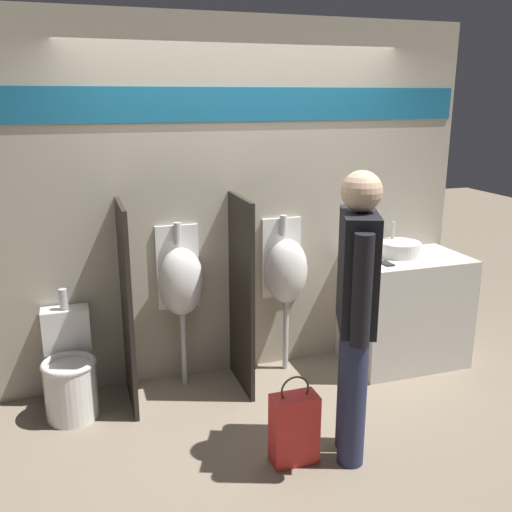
% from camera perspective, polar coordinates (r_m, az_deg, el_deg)
% --- Properties ---
extents(ground_plane, '(16.00, 16.00, 0.00)m').
position_cam_1_polar(ground_plane, '(4.28, 0.74, -14.27)').
color(ground_plane, gray).
extents(display_wall, '(3.66, 0.07, 2.70)m').
position_cam_1_polar(display_wall, '(4.35, -1.78, 5.42)').
color(display_wall, '#B2A893').
rests_on(display_wall, ground_plane).
extents(sink_counter, '(0.93, 0.61, 0.90)m').
position_cam_1_polar(sink_counter, '(4.84, 14.67, -5.23)').
color(sink_counter, silver).
rests_on(sink_counter, ground_plane).
extents(sink_basin, '(0.33, 0.33, 0.25)m').
position_cam_1_polar(sink_basin, '(4.71, 14.18, 0.72)').
color(sink_basin, white).
rests_on(sink_basin, sink_counter).
extents(cell_phone, '(0.07, 0.14, 0.01)m').
position_cam_1_polar(cell_phone, '(4.46, 12.90, -0.73)').
color(cell_phone, '#232328').
rests_on(cell_phone, sink_counter).
extents(divider_near_counter, '(0.03, 0.56, 1.46)m').
position_cam_1_polar(divider_near_counter, '(4.06, -12.79, -5.03)').
color(divider_near_counter, '#28231E').
rests_on(divider_near_counter, ground_plane).
extents(divider_mid, '(0.03, 0.56, 1.46)m').
position_cam_1_polar(divider_mid, '(4.20, -1.48, -3.90)').
color(divider_mid, '#28231E').
rests_on(divider_mid, ground_plane).
extents(urinal_near_counter, '(0.34, 0.26, 1.25)m').
position_cam_1_polar(urinal_near_counter, '(4.23, -7.51, -2.53)').
color(urinal_near_counter, silver).
rests_on(urinal_near_counter, ground_plane).
extents(urinal_far, '(0.34, 0.26, 1.25)m').
position_cam_1_polar(urinal_far, '(4.44, 3.02, -1.50)').
color(urinal_far, silver).
rests_on(urinal_far, ground_plane).
extents(toilet, '(0.37, 0.53, 0.85)m').
position_cam_1_polar(toilet, '(4.21, -18.13, -11.10)').
color(toilet, white).
rests_on(toilet, ground_plane).
extents(person_in_vest, '(0.35, 0.57, 1.75)m').
position_cam_1_polar(person_in_vest, '(3.34, 9.95, -5.04)').
color(person_in_vest, '#282D4C').
rests_on(person_in_vest, ground_plane).
extents(shopping_bag, '(0.28, 0.15, 0.57)m').
position_cam_1_polar(shopping_bag, '(3.56, 3.84, -16.80)').
color(shopping_bag, red).
rests_on(shopping_bag, ground_plane).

